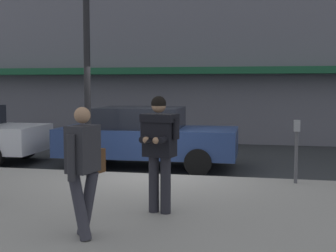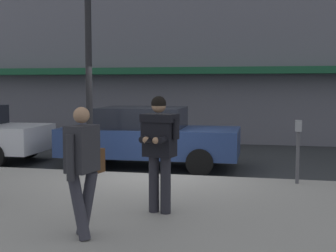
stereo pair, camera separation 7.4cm
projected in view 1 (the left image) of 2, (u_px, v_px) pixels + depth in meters
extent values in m
plane|color=#2B2D30|center=(152.00, 178.00, 10.63)|extent=(80.00, 80.00, 0.00)
cube|color=#99968E|center=(170.00, 210.00, 7.64)|extent=(32.00, 5.30, 0.14)
cube|color=silver|center=(196.00, 179.00, 10.47)|extent=(28.00, 0.12, 0.01)
cube|color=#195133|center=(222.00, 71.00, 16.19)|extent=(26.60, 0.70, 0.24)
cylinder|color=black|center=(25.00, 147.00, 13.44)|extent=(0.64, 0.23, 0.64)
cube|color=navy|center=(148.00, 141.00, 11.90)|extent=(4.54, 1.92, 0.70)
cube|color=black|center=(141.00, 118.00, 11.88)|extent=(2.11, 1.68, 0.52)
cylinder|color=black|center=(206.00, 152.00, 12.51)|extent=(0.64, 0.23, 0.64)
cylinder|color=black|center=(198.00, 162.00, 10.84)|extent=(0.64, 0.23, 0.64)
cylinder|color=black|center=(106.00, 149.00, 13.02)|extent=(0.64, 0.23, 0.64)
cylinder|color=black|center=(84.00, 159.00, 11.34)|extent=(0.64, 0.23, 0.64)
cylinder|color=#23232B|center=(166.00, 185.00, 7.16)|extent=(0.16, 0.16, 0.88)
cylinder|color=#23232B|center=(154.00, 184.00, 7.24)|extent=(0.16, 0.16, 0.88)
cube|color=black|center=(160.00, 136.00, 7.13)|extent=(0.51, 0.39, 0.64)
cube|color=black|center=(160.00, 118.00, 7.11)|extent=(0.58, 0.44, 0.12)
cylinder|color=black|center=(176.00, 129.00, 7.01)|extent=(0.11, 0.11, 0.30)
cylinder|color=black|center=(164.00, 140.00, 6.93)|extent=(0.16, 0.31, 0.10)
sphere|color=tan|center=(156.00, 141.00, 6.83)|extent=(0.10, 0.10, 0.10)
cylinder|color=black|center=(144.00, 128.00, 7.23)|extent=(0.11, 0.11, 0.30)
cylinder|color=black|center=(146.00, 139.00, 7.05)|extent=(0.16, 0.31, 0.10)
sphere|color=tan|center=(146.00, 140.00, 6.90)|extent=(0.10, 0.10, 0.10)
cube|color=black|center=(150.00, 141.00, 6.83)|extent=(0.10, 0.15, 0.07)
sphere|color=tan|center=(159.00, 106.00, 7.06)|extent=(0.22, 0.22, 0.22)
sphere|color=black|center=(159.00, 104.00, 7.06)|extent=(0.23, 0.23, 0.23)
cylinder|color=#33333D|center=(80.00, 207.00, 5.94)|extent=(0.35, 0.22, 0.87)
cylinder|color=#33333D|center=(88.00, 203.00, 6.11)|extent=(0.35, 0.22, 0.87)
cube|color=#2D2D33|center=(83.00, 149.00, 5.96)|extent=(0.36, 0.47, 0.60)
cylinder|color=#2D2D33|center=(71.00, 158.00, 5.74)|extent=(0.10, 0.10, 0.58)
cylinder|color=#2D2D33|center=(94.00, 152.00, 6.19)|extent=(0.10, 0.10, 0.58)
sphere|color=tan|center=(82.00, 115.00, 5.92)|extent=(0.21, 0.21, 0.21)
cube|color=brown|center=(97.00, 161.00, 6.24)|extent=(0.17, 0.26, 0.32)
cylinder|color=black|center=(87.00, 69.00, 10.04)|extent=(0.14, 0.14, 4.60)
cylinder|color=#4C4C51|center=(296.00, 157.00, 9.35)|extent=(0.07, 0.07, 1.05)
cube|color=gray|center=(297.00, 126.00, 9.29)|extent=(0.12, 0.18, 0.22)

